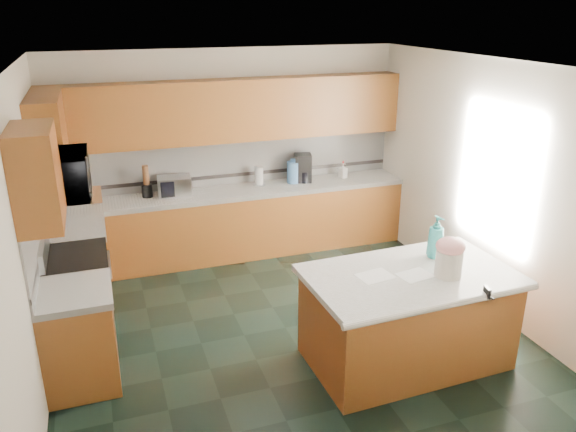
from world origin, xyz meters
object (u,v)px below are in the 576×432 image
treat_jar (449,263)px  coffee_maker (303,168)px  island_base (407,320)px  soap_bottle_island (436,237)px  toaster_oven (174,186)px  knife_block (97,195)px  island_top (411,276)px

treat_jar → coffee_maker: (-0.22, 3.13, 0.07)m
island_base → soap_bottle_island: soap_bottle_island is taller
soap_bottle_island → toaster_oven: size_ratio=1.00×
knife_block → toaster_oven: size_ratio=0.51×
soap_bottle_island → toaster_oven: bearing=118.3°
coffee_maker → toaster_oven: bearing=-163.9°
treat_jar → knife_block: (-2.92, 3.10, -0.02)m
island_top → soap_bottle_island: (0.39, 0.24, 0.24)m
island_top → coffee_maker: coffee_maker is taller
island_top → soap_bottle_island: soap_bottle_island is taller
island_top → knife_block: 3.96m
soap_bottle_island → treat_jar: bearing=-115.1°
island_base → soap_bottle_island: (0.39, 0.24, 0.70)m
knife_block → soap_bottle_island: bearing=-43.6°
treat_jar → knife_block: bearing=155.0°
island_base → toaster_oven: (-1.69, 2.95, 0.61)m
island_top → treat_jar: size_ratio=7.57×
island_base → island_top: (0.00, 0.00, 0.46)m
knife_block → toaster_oven: bearing=-1.8°
island_top → treat_jar: 0.36m
knife_block → coffee_maker: 2.70m
island_base → knife_block: knife_block is taller
island_base → coffee_maker: 3.06m
island_top → knife_block: size_ratio=8.89×
soap_bottle_island → toaster_oven: (-2.09, 2.72, -0.09)m
treat_jar → coffee_maker: bearing=115.7°
soap_bottle_island → knife_block: size_ratio=1.97×
toaster_oven → coffee_maker: coffee_maker is taller
soap_bottle_island → island_base: bearing=-158.4°
soap_bottle_island → coffee_maker: bearing=87.6°
island_base → treat_jar: treat_jar is taller
island_top → toaster_oven: (-1.69, 2.95, 0.15)m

